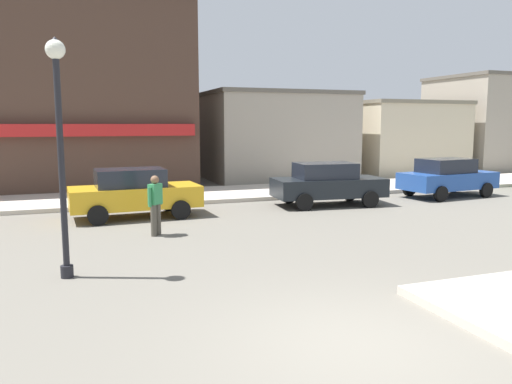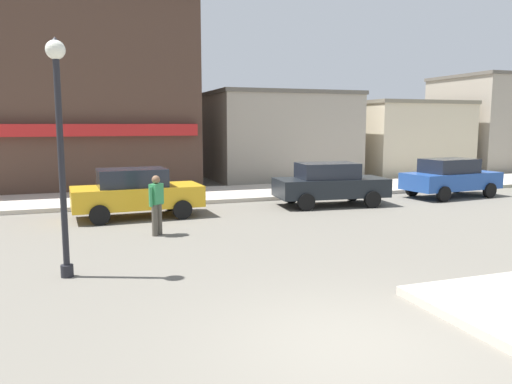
# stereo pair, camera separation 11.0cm
# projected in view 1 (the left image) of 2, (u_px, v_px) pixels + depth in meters

# --- Properties ---
(ground_plane) EXTENTS (160.00, 160.00, 0.00)m
(ground_plane) POSITION_uv_depth(u_px,v_px,m) (363.00, 345.00, 6.74)
(ground_plane) COLOR #6B665B
(kerb_far) EXTENTS (80.00, 4.00, 0.15)m
(kerb_far) POSITION_uv_depth(u_px,v_px,m) (171.00, 196.00, 19.99)
(kerb_far) COLOR beige
(kerb_far) RESTS_ON ground
(lamp_post) EXTENTS (0.36, 0.36, 4.54)m
(lamp_post) POSITION_uv_depth(u_px,v_px,m) (59.00, 124.00, 9.29)
(lamp_post) COLOR black
(lamp_post) RESTS_ON ground
(parked_car_nearest) EXTENTS (4.07, 2.02, 1.56)m
(parked_car_nearest) POSITION_uv_depth(u_px,v_px,m) (134.00, 192.00, 15.76)
(parked_car_nearest) COLOR gold
(parked_car_nearest) RESTS_ON ground
(parked_car_second) EXTENTS (4.14, 2.16, 1.56)m
(parked_car_second) POSITION_uv_depth(u_px,v_px,m) (328.00, 183.00, 18.11)
(parked_car_second) COLOR black
(parked_car_second) RESTS_ON ground
(parked_car_third) EXTENTS (4.15, 2.18, 1.56)m
(parked_car_third) POSITION_uv_depth(u_px,v_px,m) (447.00, 177.00, 20.28)
(parked_car_third) COLOR #234C9E
(parked_car_third) RESTS_ON ground
(pedestrian_crossing_near) EXTENTS (0.46, 0.45, 1.61)m
(pedestrian_crossing_near) POSITION_uv_depth(u_px,v_px,m) (155.00, 203.00, 13.20)
(pedestrian_crossing_near) COLOR #4C473D
(pedestrian_crossing_near) RESTS_ON ground
(building_corner_shop) EXTENTS (12.07, 10.43, 8.63)m
(building_corner_shop) POSITION_uv_depth(u_px,v_px,m) (59.00, 96.00, 24.48)
(building_corner_shop) COLOR #473328
(building_corner_shop) RESTS_ON ground
(building_storefront_left_near) EXTENTS (7.59, 7.17, 4.64)m
(building_storefront_left_near) POSITION_uv_depth(u_px,v_px,m) (271.00, 135.00, 27.80)
(building_storefront_left_near) COLOR #9E9384
(building_storefront_left_near) RESTS_ON ground
(building_storefront_left_mid) EXTENTS (6.33, 7.05, 4.25)m
(building_storefront_left_mid) POSITION_uv_depth(u_px,v_px,m) (391.00, 137.00, 30.44)
(building_storefront_left_mid) COLOR beige
(building_storefront_left_mid) RESTS_ON ground
(building_storefront_right_near) EXTENTS (9.17, 5.87, 5.92)m
(building_storefront_right_near) POSITION_uv_depth(u_px,v_px,m) (506.00, 124.00, 32.40)
(building_storefront_right_near) COLOR #9E9384
(building_storefront_right_near) RESTS_ON ground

